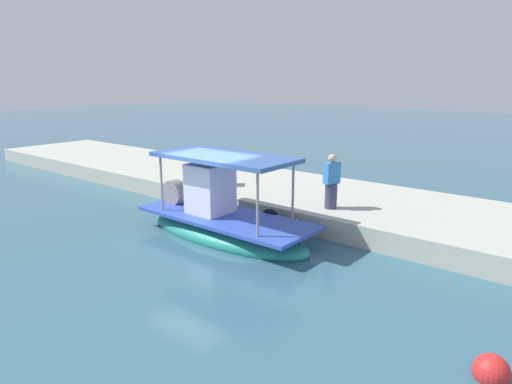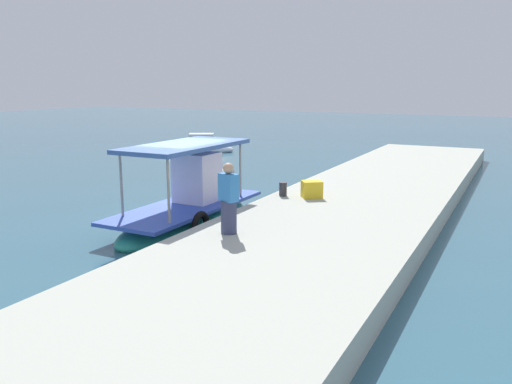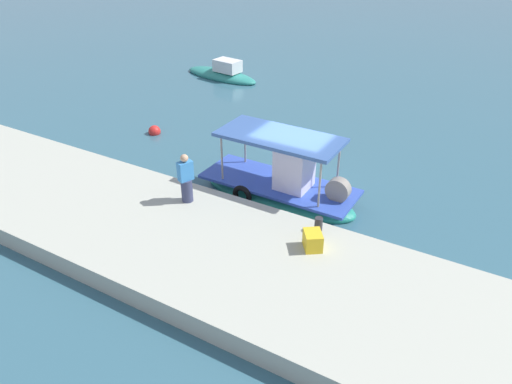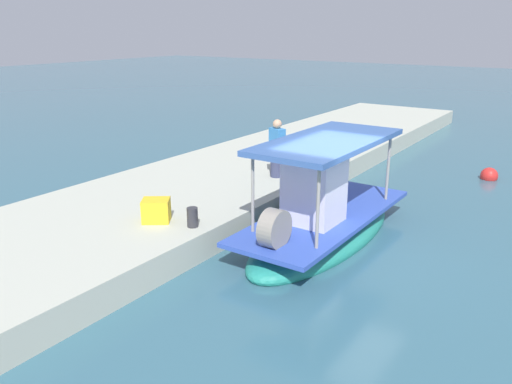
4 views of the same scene
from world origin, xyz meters
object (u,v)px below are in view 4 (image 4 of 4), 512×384
at_px(main_fishing_boat, 322,222).
at_px(cargo_crate, 156,210).
at_px(mooring_bollard, 192,217).
at_px(marker_buoy, 489,176).
at_px(fisherman_near_bollard, 277,151).

bearing_deg(main_fishing_boat, cargo_crate, -49.27).
relative_size(mooring_bollard, marker_buoy, 0.78).
distance_m(main_fishing_boat, mooring_bollard, 3.05).
bearing_deg(marker_buoy, mooring_bollard, -22.96).
xyz_separation_m(main_fishing_boat, mooring_bollard, (2.27, -2.00, 0.40)).
xyz_separation_m(main_fishing_boat, fisherman_near_bollard, (-2.11, -2.58, 0.94)).
xyz_separation_m(mooring_bollard, cargo_crate, (0.21, -0.88, 0.04)).
relative_size(fisherman_near_bollard, cargo_crate, 2.80).
distance_m(fisherman_near_bollard, mooring_bollard, 4.46).
bearing_deg(main_fishing_boat, marker_buoy, 163.90).
bearing_deg(main_fishing_boat, mooring_bollard, -41.33).
xyz_separation_m(fisherman_near_bollard, marker_buoy, (-5.56, 4.79, -1.28)).
height_order(cargo_crate, marker_buoy, cargo_crate).
bearing_deg(marker_buoy, fisherman_near_bollard, -40.76).
bearing_deg(fisherman_near_bollard, marker_buoy, 139.24).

